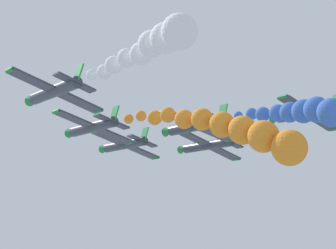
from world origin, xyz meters
name	(u,v)px	position (x,y,z in m)	size (l,w,h in m)	color
airplane_lead	(124,145)	(0.41, 10.08, 104.90)	(9.27, 10.35, 3.33)	#333842
airplane_left_inner	(92,127)	(-8.21, 2.53, 105.40)	(9.29, 10.35, 3.30)	#333842
smoke_trail_left_inner	(237,132)	(-6.77, -19.05, 102.43)	(4.00, 20.91, 6.46)	orange
airplane_right_inner	(207,145)	(8.84, 4.05, 104.81)	(9.22, 10.35, 3.41)	#333842
airplane_left_outer	(195,126)	(0.66, -4.08, 105.49)	(9.36, 10.35, 3.16)	#333842
smoke_trail_left_outer	(303,112)	(-0.73, -20.56, 104.43)	(3.79, 14.65, 3.45)	blue
airplane_right_outer	(54,91)	(-15.87, -4.23, 107.18)	(9.25, 10.35, 3.38)	#333842
smoke_trail_right_outer	(152,45)	(-17.10, -22.26, 107.00)	(3.62, 16.31, 2.46)	white
airplane_trailing	(306,113)	(15.81, -6.03, 108.14)	(9.15, 10.35, 3.52)	#333842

